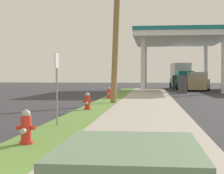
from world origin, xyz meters
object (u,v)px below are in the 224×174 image
Objects in this scene: truck_teal_on_apron at (181,76)px; street_sign_post at (57,74)px; fire_hydrant_nearest at (26,129)px; truck_silver_at_forecourt at (196,82)px; fire_hydrant_second at (87,102)px; utility_pole_midground at (117,14)px; car_tan_by_near_pump at (196,84)px; fire_hydrant_third at (109,93)px.

street_sign_post is at bearing -100.33° from truck_teal_on_apron.
fire_hydrant_nearest is 0.13× the size of truck_silver_at_forecourt.
fire_hydrant_second is 27.66m from truck_silver_at_forecourt.
fire_hydrant_nearest is 13.12m from utility_pole_midground.
car_tan_by_near_pump is 2.95m from truck_silver_at_forecourt.
fire_hydrant_nearest is 3.26m from street_sign_post.
truck_silver_at_forecourt is at bearing 73.90° from fire_hydrant_second.
truck_teal_on_apron is (-1.28, 3.72, 0.57)m from truck_silver_at_forecourt.
truck_silver_at_forecourt is (7.67, 26.57, 0.47)m from fire_hydrant_second.
street_sign_post is (-0.07, -12.85, 1.19)m from fire_hydrant_third.
fire_hydrant_nearest is 0.35× the size of street_sign_post.
truck_silver_at_forecourt is (0.32, 2.93, 0.19)m from car_tan_by_near_pump.
fire_hydrant_third is 20.24m from truck_silver_at_forecourt.
utility_pole_midground is 1.43× the size of truck_teal_on_apron.
fire_hydrant_second is 0.13× the size of truck_silver_at_forecourt.
fire_hydrant_nearest is 0.16× the size of car_tan_by_near_pump.
car_tan_by_near_pump is at bearing 77.05° from fire_hydrant_nearest.
utility_pole_midground is (0.86, 4.26, 4.45)m from fire_hydrant_second.
fire_hydrant_third is 0.16× the size of car_tan_by_near_pump.
street_sign_post reaches higher than fire_hydrant_third.
truck_teal_on_apron reaches higher than street_sign_post.
fire_hydrant_second is 6.22m from utility_pole_midground.
truck_silver_at_forecourt is at bearing 67.81° from fire_hydrant_third.
truck_teal_on_apron reaches higher than car_tan_by_near_pump.
truck_teal_on_apron is at bearing 74.18° from fire_hydrant_third.
truck_silver_at_forecourt reaches higher than car_tan_by_near_pump.
street_sign_post is at bearing -95.57° from utility_pole_midground.
truck_silver_at_forecourt is 3.97m from truck_teal_on_apron.
fire_hydrant_second is 0.16× the size of car_tan_by_near_pump.
street_sign_post is 0.38× the size of truck_silver_at_forecourt.
street_sign_post is at bearing -104.48° from car_tan_by_near_pump.
truck_teal_on_apron is (-0.96, 6.65, 0.77)m from car_tan_by_near_pump.
fire_hydrant_second is 1.00× the size of fire_hydrant_third.
utility_pole_midground is at bearing 86.31° from fire_hydrant_nearest.
fire_hydrant_second is 0.08× the size of utility_pole_midground.
truck_silver_at_forecourt reaches higher than fire_hydrant_third.
truck_teal_on_apron is (6.44, 35.30, -0.15)m from street_sign_post.
truck_silver_at_forecourt is 0.84× the size of truck_teal_on_apron.
utility_pole_midground reaches higher than truck_teal_on_apron.
utility_pole_midground is 2.05× the size of car_tan_by_near_pump.
fire_hydrant_second is at bearing 90.47° from fire_hydrant_nearest.
street_sign_post reaches higher than truck_silver_at_forecourt.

